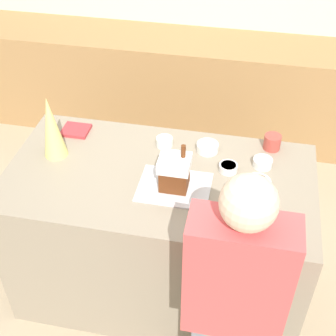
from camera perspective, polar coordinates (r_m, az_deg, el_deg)
name	(u,v)px	position (r m, az deg, el deg)	size (l,w,h in m)	color
ground_plane	(161,283)	(3.22, -0.89, -13.83)	(12.00, 12.00, 0.00)	tan
back_cabinet_block	(203,88)	(4.28, 4.23, 9.72)	(6.00, 0.60, 0.90)	#9E7547
kitchen_island	(160,235)	(2.85, -0.99, -8.17)	(1.68, 0.88, 0.95)	gray
baking_tray	(174,187)	(2.44, 0.78, -2.33)	(0.38, 0.29, 0.01)	silver
gingerbread_house	(175,172)	(2.37, 0.81, -0.47)	(0.16, 0.14, 0.26)	#5B2D14
decorative_tree	(51,127)	(2.63, -14.02, 4.86)	(0.13, 0.13, 0.37)	#DBD675
candy_bowl_near_tray_left	(207,147)	(2.68, 4.84, 2.57)	(0.13, 0.13, 0.05)	white
candy_bowl_far_right	(228,167)	(2.55, 7.36, 0.08)	(0.10, 0.10, 0.04)	silver
candy_bowl_behind_tray	(258,183)	(2.48, 10.86, -1.84)	(0.14, 0.14, 0.04)	white
candy_bowl_beside_tree	(263,162)	(2.61, 11.46, 0.68)	(0.11, 0.11, 0.05)	silver
candy_bowl_center_rear	(164,141)	(2.71, -0.44, 3.26)	(0.10, 0.10, 0.05)	white
cookbook	(76,130)	(2.88, -11.17, 4.54)	(0.16, 0.14, 0.02)	#B23338
mug	(272,142)	(2.74, 12.59, 3.10)	(0.10, 0.10, 0.09)	#B24238
person	(232,312)	(2.14, 7.79, -17.04)	(0.42, 0.52, 1.59)	slate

